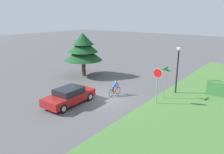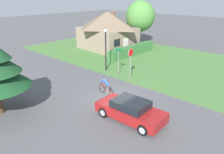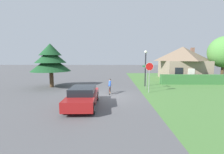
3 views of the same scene
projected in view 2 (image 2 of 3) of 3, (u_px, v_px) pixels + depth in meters
name	position (u px, v px, depth m)	size (l,w,h in m)	color
ground_plane	(115.00, 98.00, 16.94)	(140.00, 140.00, 0.00)	#515154
grass_verge_right	(151.00, 59.00, 27.23)	(16.00, 36.00, 0.01)	#477538
cottage_house	(108.00, 30.00, 31.51)	(7.06, 8.19, 5.31)	gray
hedge_row	(132.00, 51.00, 28.59)	(8.51, 0.90, 1.27)	#387038
sedan_left_lane	(130.00, 110.00, 13.85)	(2.09, 4.54, 1.39)	maroon
cyclist	(106.00, 86.00, 17.51)	(0.44, 1.66, 1.44)	black
stop_sign	(131.00, 57.00, 20.00)	(0.79, 0.07, 2.99)	gray
street_lamp	(106.00, 44.00, 22.15)	(0.36, 0.36, 4.43)	black
street_name_sign	(119.00, 57.00, 21.06)	(0.90, 0.90, 2.80)	gray
deciduous_tree_right	(140.00, 16.00, 33.43)	(4.44, 4.44, 6.71)	#4C3823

